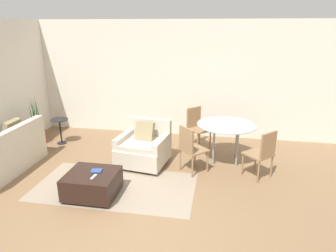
{
  "coord_description": "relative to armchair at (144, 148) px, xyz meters",
  "views": [
    {
      "loc": [
        1.28,
        -3.62,
        2.61
      ],
      "look_at": [
        0.31,
        1.81,
        0.75
      ],
      "focal_mm": 32.0,
      "sensor_mm": 36.0,
      "label": 1
    }
  ],
  "objects": [
    {
      "name": "ground_plane",
      "position": [
        0.14,
        -1.63,
        -0.34
      ],
      "size": [
        20.0,
        20.0,
        0.0
      ],
      "primitive_type": "plane",
      "color": "brown"
    },
    {
      "name": "wall_back",
      "position": [
        0.14,
        1.83,
        1.04
      ],
      "size": [
        12.0,
        0.06,
        2.75
      ],
      "color": "silver",
      "rests_on": "ground_plane"
    },
    {
      "name": "area_rug",
      "position": [
        -0.26,
        -0.96,
        -0.34
      ],
      "size": [
        2.7,
        1.4,
        0.01
      ],
      "color": "gray",
      "rests_on": "ground_plane"
    },
    {
      "name": "armchair",
      "position": [
        0.0,
        0.0,
        0.0
      ],
      "size": [
        1.01,
        0.99,
        0.84
      ],
      "color": "beige",
      "rests_on": "ground_plane"
    },
    {
      "name": "ottoman",
      "position": [
        -0.52,
        -1.29,
        -0.12
      ],
      "size": [
        0.79,
        0.72,
        0.39
      ],
      "color": "black",
      "rests_on": "ground_plane"
    },
    {
      "name": "book_stack",
      "position": [
        -0.46,
        -1.21,
        0.07
      ],
      "size": [
        0.18,
        0.15,
        0.02
      ],
      "color": "#2D478C",
      "rests_on": "ottoman"
    },
    {
      "name": "tv_remote_primary",
      "position": [
        -0.43,
        -1.4,
        0.06
      ],
      "size": [
        0.05,
        0.16,
        0.01
      ],
      "color": "#B7B7BC",
      "rests_on": "ottoman"
    },
    {
      "name": "potted_plant",
      "position": [
        -2.71,
        0.62,
        -0.08
      ],
      "size": [
        0.37,
        0.37,
        1.19
      ],
      "color": "maroon",
      "rests_on": "ground_plane"
    },
    {
      "name": "side_table",
      "position": [
        -2.16,
        0.7,
        0.07
      ],
      "size": [
        0.39,
        0.39,
        0.59
      ],
      "color": "black",
      "rests_on": "ground_plane"
    },
    {
      "name": "dining_table",
      "position": [
        1.57,
        0.42,
        0.36
      ],
      "size": [
        1.15,
        1.15,
        0.78
      ],
      "color": "#99A8AD",
      "rests_on": "ground_plane"
    },
    {
      "name": "dining_chair_near_left",
      "position": [
        0.94,
        -0.21,
        0.18
      ],
      "size": [
        0.59,
        0.59,
        0.9
      ],
      "color": "#93704C",
      "rests_on": "ground_plane"
    },
    {
      "name": "dining_chair_near_right",
      "position": [
        2.2,
        -0.21,
        0.18
      ],
      "size": [
        0.59,
        0.59,
        0.9
      ],
      "color": "#93704C",
      "rests_on": "ground_plane"
    },
    {
      "name": "dining_chair_far_left",
      "position": [
        0.94,
        1.05,
        0.18
      ],
      "size": [
        0.59,
        0.59,
        0.9
      ],
      "color": "#93704C",
      "rests_on": "ground_plane"
    }
  ]
}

